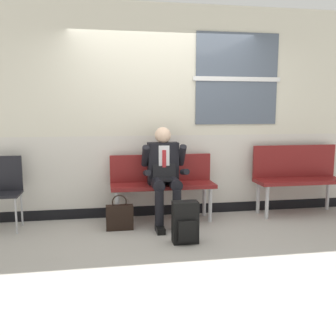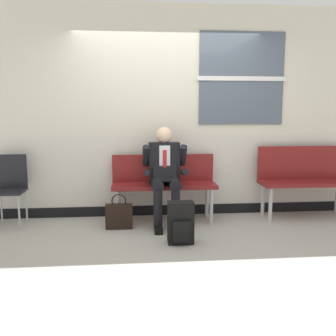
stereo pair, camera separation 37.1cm
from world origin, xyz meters
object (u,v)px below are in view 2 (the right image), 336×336
object	(u,v)px
bench_with_person	(164,180)
bench_empty	(304,176)
handbag	(119,216)
folding_chair	(10,183)
person_seated	(165,173)
backpack	(181,223)

from	to	relation	value
bench_with_person	bench_empty	bearing A→B (deg)	0.28
handbag	folding_chair	bearing A→B (deg)	167.63
folding_chair	bench_empty	bearing A→B (deg)	0.91
person_seated	folding_chair	xyz separation A→B (m)	(-1.98, 0.14, -0.13)
handbag	backpack	bearing A→B (deg)	-39.84
backpack	folding_chair	bearing A→B (deg)	156.93
backpack	handbag	xyz separation A→B (m)	(-0.70, 0.59, -0.06)
person_seated	backpack	size ratio (longest dim) A/B	2.66
backpack	person_seated	bearing A→B (deg)	98.58
person_seated	backpack	bearing A→B (deg)	-81.42
bench_empty	folding_chair	world-z (taller)	bench_empty
person_seated	backpack	xyz separation A→B (m)	(0.11, -0.75, -0.45)
backpack	folding_chair	distance (m)	2.30
bench_with_person	handbag	size ratio (longest dim) A/B	3.08
bench_empty	handbag	bearing A→B (deg)	-171.81
bench_with_person	backpack	xyz separation A→B (m)	(0.11, -0.95, -0.31)
bench_with_person	handbag	xyz separation A→B (m)	(-0.59, -0.36, -0.37)
person_seated	folding_chair	distance (m)	1.99
bench_empty	folding_chair	size ratio (longest dim) A/B	1.38
bench_empty	backpack	xyz separation A→B (m)	(-1.85, -0.96, -0.34)
folding_chair	handbag	bearing A→B (deg)	-12.37
bench_empty	handbag	size ratio (longest dim) A/B	2.81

